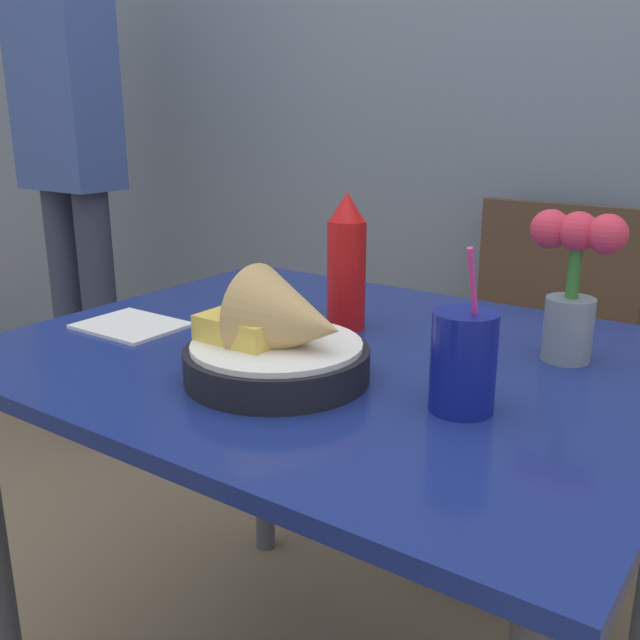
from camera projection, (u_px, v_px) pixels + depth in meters
name	position (u px, v px, depth m)	size (l,w,h in m)	color
wall_window	(562.00, 25.00, 1.75)	(7.00, 0.06, 2.60)	slate
dining_table	(335.00, 410.00, 1.16)	(1.03, 0.83, 0.74)	navy
chair_far_window	(539.00, 354.00, 1.75)	(0.40, 0.40, 0.88)	#473323
food_basket	(282.00, 343.00, 0.98)	(0.26, 0.26, 0.16)	black
ketchup_bottle	(346.00, 264.00, 1.21)	(0.07, 0.07, 0.24)	red
drink_cup	(463.00, 365.00, 0.89)	(0.08, 0.08, 0.22)	navy
flower_vase	(573.00, 278.00, 1.05)	(0.14, 0.07, 0.23)	gray
napkin	(131.00, 326.00, 1.24)	(0.17, 0.14, 0.01)	white
person_standing	(68.00, 132.00, 2.20)	(0.32, 0.20, 1.77)	#2D3347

